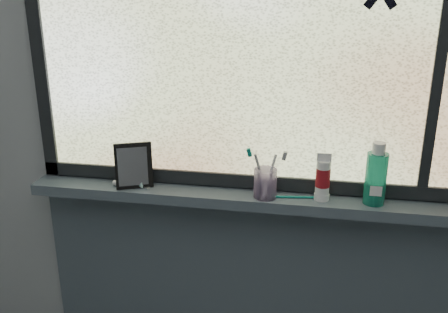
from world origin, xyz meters
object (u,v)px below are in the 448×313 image
at_px(vanity_mirror, 134,166).
at_px(cream_tube, 323,175).
at_px(mouthwash_bottle, 376,173).
at_px(toothbrush_cup, 265,183).

xyz_separation_m(vanity_mirror, cream_tube, (0.68, 0.01, 0.01)).
bearing_deg(vanity_mirror, cream_tube, -21.69).
bearing_deg(cream_tube, mouthwash_bottle, 0.30).
relative_size(vanity_mirror, mouthwash_bottle, 0.94).
bearing_deg(cream_tube, toothbrush_cup, -175.35).
height_order(toothbrush_cup, mouthwash_bottle, mouthwash_bottle).
distance_m(vanity_mirror, cream_tube, 0.68).
distance_m(toothbrush_cup, mouthwash_bottle, 0.38).
height_order(vanity_mirror, mouthwash_bottle, mouthwash_bottle).
relative_size(toothbrush_cup, cream_tube, 0.87).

